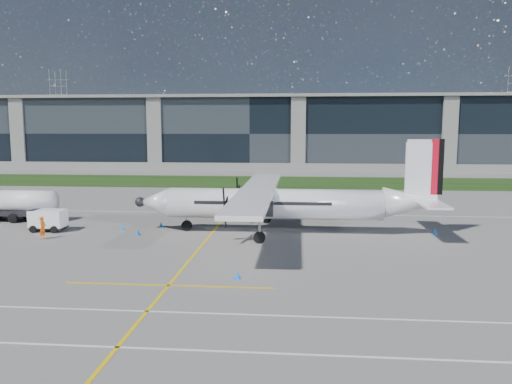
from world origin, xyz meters
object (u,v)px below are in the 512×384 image
(ground_crew_person, at_px, (43,226))
(safety_cone_tail, at_px, (435,231))
(safety_cone_portwing, at_px, (237,275))
(baggage_tug, at_px, (48,220))
(safety_cone_nose_stbd, at_px, (161,225))
(turboprop_aircraft, at_px, (286,186))
(fuel_tanker_truck, at_px, (12,205))
(safety_cone_fwd, at_px, (123,227))
(safety_cone_nose_port, at_px, (138,232))
(pylon_west, at_px, (59,111))

(ground_crew_person, distance_m, safety_cone_tail, 32.06)
(ground_crew_person, height_order, safety_cone_portwing, ground_crew_person)
(baggage_tug, bearing_deg, safety_cone_nose_stbd, 14.19)
(turboprop_aircraft, xyz_separation_m, fuel_tanker_truck, (-26.18, 3.18, -2.51))
(fuel_tanker_truck, distance_m, safety_cone_fwd, 12.57)
(turboprop_aircraft, distance_m, ground_crew_person, 19.94)
(safety_cone_nose_stbd, height_order, safety_cone_tail, same)
(turboprop_aircraft, relative_size, safety_cone_portwing, 53.09)
(safety_cone_nose_port, bearing_deg, safety_cone_fwd, 136.94)
(turboprop_aircraft, relative_size, safety_cone_tail, 53.09)
(pylon_west, xyz_separation_m, turboprop_aircraft, (89.20, -141.11, -11.02))
(baggage_tug, xyz_separation_m, safety_cone_nose_stbd, (9.26, 2.34, -0.67))
(safety_cone_nose_port, distance_m, safety_cone_nose_stbd, 3.47)
(ground_crew_person, distance_m, safety_cone_fwd, 6.50)
(fuel_tanker_truck, height_order, safety_cone_tail, fuel_tanker_truck)
(fuel_tanker_truck, height_order, safety_cone_nose_port, fuel_tanker_truck)
(turboprop_aircraft, relative_size, safety_cone_nose_stbd, 53.09)
(turboprop_aircraft, height_order, safety_cone_nose_stbd, turboprop_aircraft)
(fuel_tanker_truck, xyz_separation_m, safety_cone_fwd, (12.03, -3.42, -1.22))
(baggage_tug, bearing_deg, safety_cone_tail, 2.51)
(turboprop_aircraft, bearing_deg, fuel_tanker_truck, 173.07)
(turboprop_aircraft, xyz_separation_m, ground_crew_person, (-19.28, -4.14, -2.94))
(pylon_west, bearing_deg, safety_cone_nose_stbd, -60.84)
(safety_cone_portwing, bearing_deg, baggage_tug, 145.80)
(safety_cone_portwing, height_order, safety_cone_nose_stbd, same)
(ground_crew_person, relative_size, safety_cone_tail, 4.18)
(turboprop_aircraft, relative_size, baggage_tug, 8.65)
(safety_cone_fwd, bearing_deg, safety_cone_portwing, -48.20)
(baggage_tug, relative_size, safety_cone_nose_stbd, 6.14)
(safety_cone_fwd, relative_size, safety_cone_nose_stbd, 1.00)
(pylon_west, distance_m, safety_cone_nose_port, 163.25)
(pylon_west, height_order, safety_cone_nose_port, pylon_west)
(safety_cone_fwd, distance_m, safety_cone_tail, 26.62)
(pylon_west, xyz_separation_m, fuel_tanker_truck, (63.01, -137.93, -13.53))
(turboprop_aircraft, bearing_deg, baggage_tug, -176.91)
(turboprop_aircraft, xyz_separation_m, safety_cone_tail, (12.46, 0.34, -3.73))
(fuel_tanker_truck, relative_size, safety_cone_nose_port, 15.66)
(ground_crew_person, height_order, safety_cone_nose_stbd, ground_crew_person)
(ground_crew_person, distance_m, safety_cone_nose_port, 7.43)
(safety_cone_tail, bearing_deg, safety_cone_nose_port, -174.42)
(safety_cone_nose_port, bearing_deg, safety_cone_tail, 5.58)
(ground_crew_person, height_order, safety_cone_fwd, ground_crew_person)
(pylon_west, bearing_deg, fuel_tanker_truck, -65.45)
(baggage_tug, bearing_deg, turboprop_aircraft, 3.09)
(turboprop_aircraft, relative_size, safety_cone_fwd, 53.09)
(fuel_tanker_truck, distance_m, safety_cone_nose_stbd, 15.21)
(pylon_west, relative_size, turboprop_aircraft, 1.13)
(baggage_tug, relative_size, safety_cone_portwing, 6.14)
(fuel_tanker_truck, distance_m, baggage_tug, 7.21)
(turboprop_aircraft, relative_size, ground_crew_person, 12.70)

